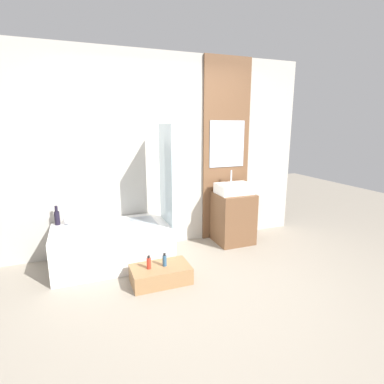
{
  "coord_description": "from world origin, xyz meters",
  "views": [
    {
      "loc": [
        -1.08,
        -2.38,
        1.69
      ],
      "look_at": [
        0.1,
        0.69,
        0.94
      ],
      "focal_mm": 28.0,
      "sensor_mm": 36.0,
      "label": 1
    }
  ],
  "objects_px": {
    "wooden_step_bench": "(161,274)",
    "vase_tall_dark": "(57,217)",
    "bottle_soap_primary": "(149,263)",
    "bottle_soap_secondary": "(165,260)",
    "vase_round_light": "(67,220)",
    "sink": "(234,188)",
    "bathtub": "(113,245)"
  },
  "relations": [
    {
      "from": "wooden_step_bench",
      "to": "vase_tall_dark",
      "type": "height_order",
      "value": "vase_tall_dark"
    },
    {
      "from": "bottle_soap_primary",
      "to": "bottle_soap_secondary",
      "type": "bearing_deg",
      "value": 0.0
    },
    {
      "from": "vase_round_light",
      "to": "sink",
      "type": "bearing_deg",
      "value": -4.32
    },
    {
      "from": "wooden_step_bench",
      "to": "bottle_soap_secondary",
      "type": "distance_m",
      "value": 0.16
    },
    {
      "from": "bottle_soap_secondary",
      "to": "bottle_soap_primary",
      "type": "bearing_deg",
      "value": -180.0
    },
    {
      "from": "sink",
      "to": "bottle_soap_primary",
      "type": "height_order",
      "value": "sink"
    },
    {
      "from": "bathtub",
      "to": "wooden_step_bench",
      "type": "bearing_deg",
      "value": -56.24
    },
    {
      "from": "sink",
      "to": "vase_round_light",
      "type": "height_order",
      "value": "sink"
    },
    {
      "from": "vase_round_light",
      "to": "wooden_step_bench",
      "type": "bearing_deg",
      "value": -44.65
    },
    {
      "from": "bathtub",
      "to": "wooden_step_bench",
      "type": "height_order",
      "value": "bathtub"
    },
    {
      "from": "wooden_step_bench",
      "to": "vase_round_light",
      "type": "xyz_separation_m",
      "value": [
        -0.92,
        0.91,
        0.45
      ]
    },
    {
      "from": "bathtub",
      "to": "bottle_soap_secondary",
      "type": "bearing_deg",
      "value": -53.39
    },
    {
      "from": "bottle_soap_primary",
      "to": "bottle_soap_secondary",
      "type": "relative_size",
      "value": 1.0
    },
    {
      "from": "wooden_step_bench",
      "to": "bottle_soap_secondary",
      "type": "relative_size",
      "value": 4.31
    },
    {
      "from": "vase_tall_dark",
      "to": "bottle_soap_primary",
      "type": "distance_m",
      "value": 1.34
    },
    {
      "from": "bottle_soap_primary",
      "to": "wooden_step_bench",
      "type": "bearing_deg",
      "value": 0.0
    },
    {
      "from": "vase_tall_dark",
      "to": "bottle_soap_secondary",
      "type": "xyz_separation_m",
      "value": [
        1.08,
        -0.93,
        -0.34
      ]
    },
    {
      "from": "vase_tall_dark",
      "to": "vase_round_light",
      "type": "height_order",
      "value": "vase_tall_dark"
    },
    {
      "from": "bathtub",
      "to": "vase_round_light",
      "type": "distance_m",
      "value": 0.64
    },
    {
      "from": "sink",
      "to": "bottle_soap_primary",
      "type": "bearing_deg",
      "value": -152.3
    },
    {
      "from": "vase_round_light",
      "to": "bottle_soap_secondary",
      "type": "distance_m",
      "value": 1.36
    },
    {
      "from": "wooden_step_bench",
      "to": "vase_tall_dark",
      "type": "bearing_deg",
      "value": 138.1
    },
    {
      "from": "vase_tall_dark",
      "to": "bottle_soap_secondary",
      "type": "height_order",
      "value": "vase_tall_dark"
    },
    {
      "from": "vase_round_light",
      "to": "bottle_soap_primary",
      "type": "xyz_separation_m",
      "value": [
        0.79,
        -0.91,
        -0.29
      ]
    },
    {
      "from": "sink",
      "to": "bottle_soap_primary",
      "type": "relative_size",
      "value": 3.33
    },
    {
      "from": "bathtub",
      "to": "vase_tall_dark",
      "type": "distance_m",
      "value": 0.76
    },
    {
      "from": "wooden_step_bench",
      "to": "bottle_soap_primary",
      "type": "bearing_deg",
      "value": 180.0
    },
    {
      "from": "vase_tall_dark",
      "to": "bottle_soap_secondary",
      "type": "relative_size",
      "value": 1.62
    },
    {
      "from": "bathtub",
      "to": "vase_tall_dark",
      "type": "bearing_deg",
      "value": 154.34
    },
    {
      "from": "sink",
      "to": "vase_tall_dark",
      "type": "bearing_deg",
      "value": 175.45
    },
    {
      "from": "bottle_soap_primary",
      "to": "bottle_soap_secondary",
      "type": "xyz_separation_m",
      "value": [
        0.17,
        0.0,
        -0.0
      ]
    },
    {
      "from": "vase_round_light",
      "to": "bottle_soap_primary",
      "type": "bearing_deg",
      "value": -48.86
    }
  ]
}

